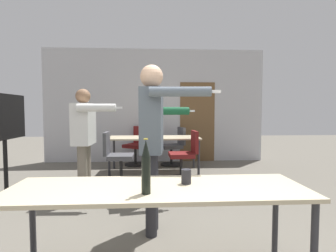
{
  "coord_description": "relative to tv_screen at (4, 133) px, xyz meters",
  "views": [
    {
      "loc": [
        -0.06,
        -1.5,
        1.32
      ],
      "look_at": [
        0.16,
        2.26,
        1.1
      ],
      "focal_mm": 28.0,
      "sensor_mm": 36.0,
      "label": 1
    }
  ],
  "objects": [
    {
      "name": "person_left_plaid",
      "position": [
        1.16,
        0.06,
        -0.0
      ],
      "size": [
        0.77,
        0.72,
        1.65
      ],
      "rotation": [
        0.0,
        0.0,
        -1.6
      ],
      "color": "slate",
      "rests_on": "ground_plane"
    },
    {
      "name": "office_chair_near_pushed",
      "position": [
        1.54,
        0.84,
        -0.55
      ],
      "size": [
        0.55,
        0.52,
        0.93
      ],
      "rotation": [
        0.0,
        0.0,
        4.71
      ],
      "color": "black",
      "rests_on": "ground_plane"
    },
    {
      "name": "conference_table_far",
      "position": [
        2.24,
        1.62,
        -0.3
      ],
      "size": [
        1.95,
        0.78,
        0.75
      ],
      "color": "#C6B793",
      "rests_on": "ground_plane"
    },
    {
      "name": "office_chair_far_left",
      "position": [
        1.82,
        2.39,
        -0.55
      ],
      "size": [
        0.65,
        0.68,
        0.93
      ],
      "rotation": [
        0.0,
        0.0,
        2.6
      ],
      "color": "black",
      "rests_on": "ground_plane"
    },
    {
      "name": "drink_cup",
      "position": [
        2.47,
        -2.01,
        -0.18
      ],
      "size": [
        0.08,
        0.08,
        0.11
      ],
      "color": "#232328",
      "rests_on": "conference_table_near"
    },
    {
      "name": "conference_table_near",
      "position": [
        2.24,
        -2.08,
        -0.3
      ],
      "size": [
        2.22,
        0.68,
        0.75
      ],
      "color": "#C6B793",
      "rests_on": "ground_plane"
    },
    {
      "name": "back_wall",
      "position": [
        2.3,
        2.79,
        0.45
      ],
      "size": [
        5.63,
        0.12,
        2.89
      ],
      "color": "#BCBCC1",
      "rests_on": "ground_plane"
    },
    {
      "name": "office_chair_side_rolled",
      "position": [
        2.83,
        0.94,
        -0.55
      ],
      "size": [
        0.56,
        0.52,
        0.93
      ],
      "rotation": [
        0.0,
        0.0,
        1.62
      ],
      "color": "black",
      "rests_on": "ground_plane"
    },
    {
      "name": "office_chair_far_right",
      "position": [
        2.73,
        2.28,
        -0.56
      ],
      "size": [
        0.61,
        0.56,
        0.91
      ],
      "rotation": [
        0.0,
        0.0,
        1.81
      ],
      "color": "black",
      "rests_on": "ground_plane"
    },
    {
      "name": "person_near_casual",
      "position": [
        2.17,
        -0.04,
        -0.04
      ],
      "size": [
        0.83,
        0.68,
        1.6
      ],
      "rotation": [
        0.0,
        0.0,
        -1.4
      ],
      "color": "#28282D",
      "rests_on": "ground_plane"
    },
    {
      "name": "tv_screen",
      "position": [
        0.0,
        0.0,
        0.0
      ],
      "size": [
        0.44,
        1.18,
        1.57
      ],
      "rotation": [
        0.0,
        0.0,
        1.57
      ],
      "color": "black",
      "rests_on": "ground_plane"
    },
    {
      "name": "beer_bottle",
      "position": [
        2.16,
        -2.24,
        -0.06
      ],
      "size": [
        0.06,
        0.06,
        0.38
      ],
      "color": "black",
      "rests_on": "conference_table_near"
    },
    {
      "name": "person_far_watching",
      "position": [
        2.21,
        -1.24,
        0.12
      ],
      "size": [
        0.79,
        0.64,
        1.8
      ],
      "rotation": [
        0.0,
        0.0,
        -1.67
      ],
      "color": "#28282D",
      "rests_on": "ground_plane"
    }
  ]
}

